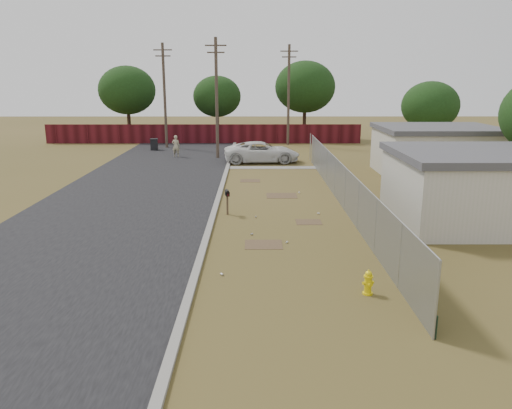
{
  "coord_description": "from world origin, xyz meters",
  "views": [
    {
      "loc": [
        -1.15,
        -22.67,
        6.02
      ],
      "look_at": [
        -1.08,
        -3.23,
        1.1
      ],
      "focal_mm": 35.0,
      "sensor_mm": 36.0,
      "label": 1
    }
  ],
  "objects_px": {
    "fire_hydrant": "(368,283)",
    "pickup_truck": "(262,152)",
    "mailbox": "(227,195)",
    "pedestrian": "(176,146)",
    "trash_bin": "(154,144)"
  },
  "relations": [
    {
      "from": "mailbox",
      "to": "pickup_truck",
      "type": "height_order",
      "value": "pickup_truck"
    },
    {
      "from": "pickup_truck",
      "to": "trash_bin",
      "type": "relative_size",
      "value": 5.56
    },
    {
      "from": "fire_hydrant",
      "to": "trash_bin",
      "type": "bearing_deg",
      "value": 111.8
    },
    {
      "from": "fire_hydrant",
      "to": "mailbox",
      "type": "bearing_deg",
      "value": 117.32
    },
    {
      "from": "pedestrian",
      "to": "fire_hydrant",
      "type": "bearing_deg",
      "value": 117.4
    },
    {
      "from": "pedestrian",
      "to": "trash_bin",
      "type": "relative_size",
      "value": 1.72
    },
    {
      "from": "mailbox",
      "to": "trash_bin",
      "type": "relative_size",
      "value": 1.16
    },
    {
      "from": "mailbox",
      "to": "fire_hydrant",
      "type": "bearing_deg",
      "value": -62.68
    },
    {
      "from": "fire_hydrant",
      "to": "pedestrian",
      "type": "height_order",
      "value": "pedestrian"
    },
    {
      "from": "fire_hydrant",
      "to": "pickup_truck",
      "type": "distance_m",
      "value": 23.42
    },
    {
      "from": "pedestrian",
      "to": "trash_bin",
      "type": "distance_m",
      "value": 4.61
    },
    {
      "from": "fire_hydrant",
      "to": "pedestrian",
      "type": "distance_m",
      "value": 27.59
    },
    {
      "from": "fire_hydrant",
      "to": "pickup_truck",
      "type": "bearing_deg",
      "value": 96.63
    },
    {
      "from": "pedestrian",
      "to": "trash_bin",
      "type": "xyz_separation_m",
      "value": [
        -2.49,
        3.87,
        -0.34
      ]
    },
    {
      "from": "pedestrian",
      "to": "trash_bin",
      "type": "bearing_deg",
      "value": -49.86
    }
  ]
}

